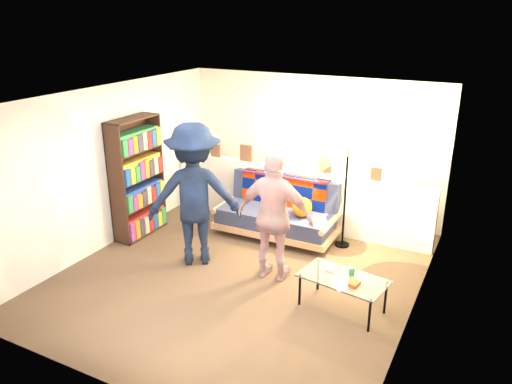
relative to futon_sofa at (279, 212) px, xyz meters
The scene contains 10 objects.
ground 1.41m from the futon_sofa, 86.43° to the right, with size 5.00×5.00×0.00m, color brown.
room_shell 1.56m from the futon_sofa, 84.53° to the right, with size 4.60×5.05×2.45m.
half_wall_ledge 0.47m from the futon_sofa, 79.36° to the left, with size 4.45×0.15×1.00m, color silver.
ledge_decor 0.92m from the futon_sofa, 108.32° to the left, with size 2.97×0.02×0.45m.
futon_sofa is the anchor object (origin of this frame).
bookshelf 2.27m from the futon_sofa, 154.21° to the right, with size 0.31×0.94×1.88m.
coffee_table 2.23m from the futon_sofa, 45.08° to the right, with size 1.09×0.71×0.53m.
floor_lamp 1.31m from the futon_sofa, ahead, with size 0.32×0.30×1.61m.
person_left 1.62m from the futon_sofa, 116.75° to the right, with size 1.30×0.75×2.01m, color black.
person_right 1.45m from the futon_sofa, 67.71° to the right, with size 1.03×0.43×1.76m, color pink.
Camera 1 is at (2.94, -5.30, 3.40)m, focal length 35.00 mm.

